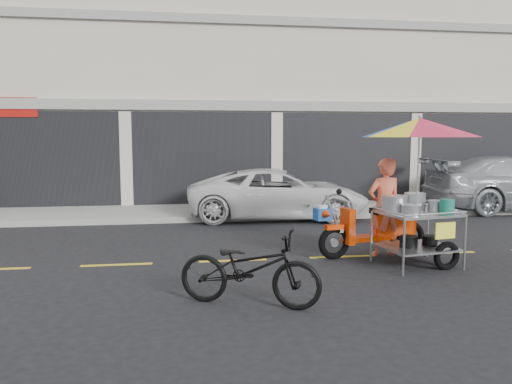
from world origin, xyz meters
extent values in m
plane|color=black|center=(0.00, 0.00, 0.00)|extent=(90.00, 90.00, 0.00)
cube|color=gray|center=(0.00, 5.50, 0.07)|extent=(45.00, 3.00, 0.15)
cube|color=beige|center=(0.00, 10.50, 4.00)|extent=(36.00, 8.00, 8.00)
cube|color=black|center=(0.00, 6.47, 1.45)|extent=(35.28, 0.06, 2.90)
cube|color=gray|center=(0.00, 6.45, 3.10)|extent=(36.00, 0.12, 0.30)
cube|color=gray|center=(0.00, 6.45, 5.60)|extent=(36.00, 0.12, 0.25)
cube|color=gold|center=(0.00, 0.00, 0.00)|extent=(42.00, 0.10, 0.01)
imported|color=silver|center=(-0.35, 4.38, 0.66)|extent=(4.99, 2.72, 1.33)
imported|color=black|center=(-2.02, -2.36, 0.50)|extent=(2.00, 1.34, 0.99)
torus|color=black|center=(-0.20, -0.14, 0.30)|extent=(0.62, 0.22, 0.61)
torus|color=black|center=(1.37, 0.13, 0.30)|extent=(0.62, 0.22, 0.61)
cylinder|color=#9EA0A5|center=(-0.20, -0.14, 0.30)|extent=(0.16, 0.09, 0.15)
cylinder|color=#9EA0A5|center=(1.37, 0.13, 0.30)|extent=(0.16, 0.09, 0.15)
cube|color=red|center=(-0.20, -0.14, 0.58)|extent=(0.36, 0.18, 0.09)
cylinder|color=#9EA0A5|center=(-0.20, -0.14, 0.74)|extent=(0.39, 0.12, 0.86)
cube|color=red|center=(0.06, -0.09, 0.58)|extent=(0.19, 0.38, 0.64)
cube|color=red|center=(0.54, -0.01, 0.34)|extent=(0.89, 0.44, 0.09)
cube|color=red|center=(1.01, 0.07, 0.58)|extent=(0.83, 0.41, 0.43)
cube|color=black|center=(0.90, 0.05, 0.83)|extent=(0.72, 0.37, 0.11)
cylinder|color=#9EA0A5|center=(-0.07, -0.12, 1.06)|extent=(0.14, 0.58, 0.04)
sphere|color=black|center=(-0.05, 0.10, 1.19)|extent=(0.11, 0.11, 0.11)
cylinder|color=white|center=(-0.07, -0.12, 0.51)|extent=(0.15, 0.15, 0.05)
cube|color=#184791|center=(-0.43, -0.18, 0.83)|extent=(0.31, 0.28, 0.21)
cylinder|color=white|center=(-0.43, -0.18, 0.96)|extent=(0.20, 0.20, 0.05)
cone|color=red|center=(-0.40, -0.36, 0.85)|extent=(0.23, 0.26, 0.19)
torus|color=black|center=(1.43, -1.10, 0.23)|extent=(0.50, 0.19, 0.49)
cylinder|color=#9EA0A5|center=(0.55, -1.36, 0.45)|extent=(0.04, 0.04, 0.90)
cylinder|color=#9EA0A5|center=(0.39, -0.42, 0.45)|extent=(0.04, 0.04, 0.90)
cylinder|color=#9EA0A5|center=(1.71, -1.16, 0.45)|extent=(0.04, 0.04, 0.90)
cylinder|color=#9EA0A5|center=(1.54, -0.22, 0.45)|extent=(0.04, 0.04, 0.90)
cube|color=#9EA0A5|center=(1.05, -0.79, 0.32)|extent=(1.32, 1.14, 0.03)
cube|color=#9EA0A5|center=(1.05, -0.79, 0.90)|extent=(1.32, 1.14, 0.04)
cylinder|color=#9EA0A5|center=(1.13, -1.26, 0.97)|extent=(1.16, 0.22, 0.03)
cylinder|color=#9EA0A5|center=(0.97, -0.32, 0.97)|extent=(1.16, 0.22, 0.03)
cylinder|color=#9EA0A5|center=(0.47, -0.89, 0.97)|extent=(0.19, 0.95, 0.03)
cylinder|color=#9EA0A5|center=(1.62, -0.69, 0.97)|extent=(0.19, 0.95, 0.03)
cylinder|color=#9EA0A5|center=(0.97, -0.32, 0.32)|extent=(0.18, 0.79, 0.04)
cylinder|color=#9EA0A5|center=(0.97, -0.32, 0.85)|extent=(0.18, 0.79, 0.04)
cube|color=#FFF632|center=(1.29, -1.26, 0.69)|extent=(0.37, 0.08, 0.27)
cylinder|color=#B7B7BC|center=(0.70, -0.63, 1.05)|extent=(0.49, 0.49, 0.24)
cylinder|color=#B7B7BC|center=(1.11, -0.54, 1.06)|extent=(0.41, 0.41, 0.27)
cylinder|color=#B7B7BC|center=(1.44, -0.67, 1.00)|extent=(0.31, 0.31, 0.15)
cylinder|color=#B7B7BC|center=(0.82, -1.02, 0.99)|extent=(0.36, 0.36, 0.14)
cylinder|color=#166D55|center=(1.46, -0.99, 1.04)|extent=(0.27, 0.27, 0.23)
cylinder|color=black|center=(0.89, -0.81, 0.43)|extent=(0.34, 0.34, 0.19)
cylinder|color=black|center=(1.31, -0.74, 0.42)|extent=(0.29, 0.29, 0.17)
cylinder|color=#9EA0A5|center=(1.08, -0.67, 1.70)|extent=(0.03, 0.03, 1.59)
sphere|color=#9EA0A5|center=(1.08, -0.67, 2.52)|extent=(0.06, 0.06, 0.06)
imported|color=#EF6646|center=(0.80, 0.03, 0.90)|extent=(0.72, 0.54, 1.80)
camera|label=1|loc=(-2.84, -8.59, 2.20)|focal=35.00mm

